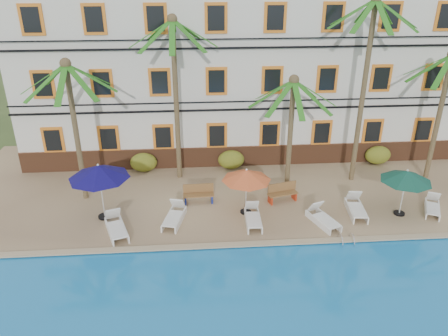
{
  "coord_description": "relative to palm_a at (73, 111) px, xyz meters",
  "views": [
    {
      "loc": [
        -2.84,
        -15.95,
        11.02
      ],
      "look_at": [
        -1.4,
        3.0,
        2.0
      ],
      "focal_mm": 35.0,
      "sensor_mm": 36.0,
      "label": 1
    }
  ],
  "objects": [
    {
      "name": "bench_right",
      "position": [
        9.77,
        -1.05,
        -4.06
      ],
      "size": [
        1.57,
        0.84,
        0.93
      ],
      "color": "olive",
      "rests_on": "pool_deck"
    },
    {
      "name": "umbrella_green",
      "position": [
        15.05,
        -2.74,
        -2.54
      ],
      "size": [
        2.33,
        2.33,
        2.33
      ],
      "color": "black",
      "rests_on": "pool_deck"
    },
    {
      "name": "palm_c",
      "position": [
        10.31,
        0.33,
        -0.6
      ],
      "size": [
        4.27,
        4.27,
        5.97
      ],
      "color": "brown",
      "rests_on": "pool_deck"
    },
    {
      "name": "hotel_building",
      "position": [
        8.32,
        6.23,
        0.59
      ],
      "size": [
        25.4,
        6.44,
        10.22
      ],
      "color": "silver",
      "rests_on": "pool_deck"
    },
    {
      "name": "umbrella_red",
      "position": [
        7.85,
        -2.04,
        -2.57
      ],
      "size": [
        2.29,
        2.29,
        2.3
      ],
      "color": "black",
      "rests_on": "pool_deck"
    },
    {
      "name": "lounger_d",
      "position": [
        11.21,
        -3.26,
        -4.24
      ],
      "size": [
        1.29,
        2.0,
        0.89
      ],
      "color": "white",
      "rests_on": "pool_deck"
    },
    {
      "name": "ground",
      "position": [
        8.32,
        -3.75,
        -4.78
      ],
      "size": [
        100.0,
        100.0,
        0.0
      ],
      "primitive_type": "plane",
      "color": "#384C23",
      "rests_on": "ground"
    },
    {
      "name": "lounger_e",
      "position": [
        13.03,
        -2.48,
        -4.23
      ],
      "size": [
        0.91,
        2.03,
        0.93
      ],
      "color": "white",
      "rests_on": "pool_deck"
    },
    {
      "name": "bench_left",
      "position": [
        5.65,
        -0.87,
        -4.06
      ],
      "size": [
        1.52,
        0.53,
        0.93
      ],
      "color": "olive",
      "rests_on": "pool_deck"
    },
    {
      "name": "palm_a",
      "position": [
        0.0,
        0.0,
        0.0
      ],
      "size": [
        4.27,
        4.27,
        6.97
      ],
      "color": "brown",
      "rests_on": "pool_deck"
    },
    {
      "name": "lounger_a",
      "position": [
        2.01,
        -3.31,
        -4.22
      ],
      "size": [
        1.33,
        2.13,
        0.95
      ],
      "color": "white",
      "rests_on": "pool_deck"
    },
    {
      "name": "umbrella_blue",
      "position": [
        1.27,
        -1.98,
        -2.19
      ],
      "size": [
        2.74,
        2.74,
        2.74
      ],
      "color": "black",
      "rests_on": "pool_deck"
    },
    {
      "name": "pool_deck",
      "position": [
        8.32,
        1.25,
        -4.66
      ],
      "size": [
        30.0,
        12.0,
        0.25
      ],
      "primitive_type": "cube",
      "color": "tan",
      "rests_on": "ground"
    },
    {
      "name": "shrub_right",
      "position": [
        16.2,
        2.85,
        -3.98
      ],
      "size": [
        1.5,
        0.9,
        1.1
      ],
      "primitive_type": "ellipsoid",
      "color": "#1E5017",
      "rests_on": "pool_deck"
    },
    {
      "name": "shrub_left",
      "position": [
        2.66,
        2.85,
        -3.98
      ],
      "size": [
        1.5,
        0.9,
        1.1
      ],
      "primitive_type": "ellipsoid",
      "color": "#1E5017",
      "rests_on": "pool_deck"
    },
    {
      "name": "pool_ladder",
      "position": [
        11.81,
        -4.75,
        -4.53
      ],
      "size": [
        0.54,
        0.74,
        0.74
      ],
      "color": "silver",
      "rests_on": "ground"
    },
    {
      "name": "palm_d",
      "position": [
        14.02,
        0.99,
        1.45
      ],
      "size": [
        4.27,
        4.27,
        9.49
      ],
      "color": "brown",
      "rests_on": "pool_deck"
    },
    {
      "name": "palm_b",
      "position": [
        4.68,
        2.01,
        0.92
      ],
      "size": [
        4.27,
        4.27,
        8.57
      ],
      "color": "brown",
      "rests_on": "pool_deck"
    },
    {
      "name": "shrub_mid",
      "position": [
        7.6,
        2.85,
        -3.98
      ],
      "size": [
        1.5,
        0.9,
        1.1
      ],
      "primitive_type": "ellipsoid",
      "color": "#1E5017",
      "rests_on": "pool_deck"
    },
    {
      "name": "lounger_b",
      "position": [
        4.52,
        -2.58,
        -4.23
      ],
      "size": [
        1.15,
        2.05,
        0.92
      ],
      "color": "white",
      "rests_on": "pool_deck"
    },
    {
      "name": "lounger_c",
      "position": [
        8.08,
        -2.95,
        -4.24
      ],
      "size": [
        0.72,
        1.89,
        0.88
      ],
      "color": "white",
      "rests_on": "pool_deck"
    },
    {
      "name": "lounger_f",
      "position": [
        16.7,
        -2.63,
        -4.26
      ],
      "size": [
        1.32,
        1.83,
        0.82
      ],
      "color": "white",
      "rests_on": "pool_deck"
    },
    {
      "name": "pool_coping",
      "position": [
        8.32,
        -4.65,
        -4.5
      ],
      "size": [
        30.0,
        0.35,
        0.06
      ],
      "primitive_type": "cube",
      "color": "tan",
      "rests_on": "pool_deck"
    },
    {
      "name": "palm_e",
      "position": [
        18.2,
        0.9,
        -0.03
      ],
      "size": [
        4.27,
        4.27,
        6.93
      ],
      "color": "brown",
      "rests_on": "pool_deck"
    }
  ]
}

